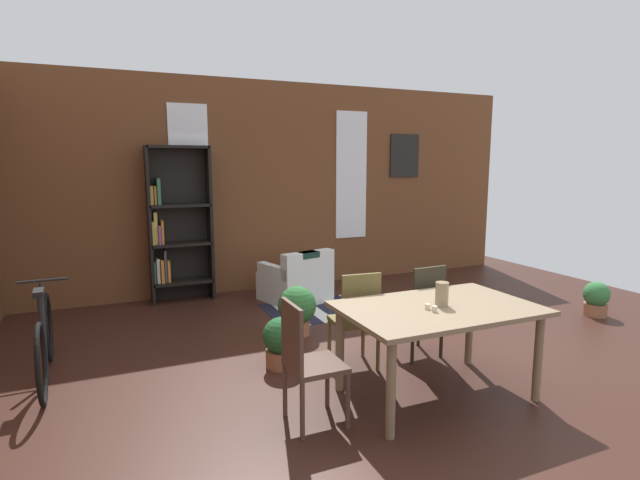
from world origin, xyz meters
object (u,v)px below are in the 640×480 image
(potted_plant_by_shelf, at_px, (596,298))
(potted_plant_corner, at_px, (297,308))
(dining_table, at_px, (438,317))
(dining_chair_head_left, at_px, (306,359))
(bicycle_second, at_px, (45,342))
(dining_chair_far_right, at_px, (421,308))
(dining_chair_far_left, at_px, (356,317))
(armchair_white, at_px, (297,282))
(potted_plant_window, at_px, (281,341))
(vase_on_table, at_px, (442,294))
(bookshelf_tall, at_px, (176,226))

(potted_plant_by_shelf, distance_m, potted_plant_corner, 3.87)
(dining_table, relative_size, dining_chair_head_left, 1.69)
(dining_table, bearing_deg, bicycle_second, 150.89)
(potted_plant_corner, bearing_deg, dining_chair_far_right, -50.70)
(dining_chair_far_right, distance_m, dining_chair_far_left, 0.73)
(armchair_white, distance_m, potted_plant_window, 2.27)
(vase_on_table, distance_m, potted_plant_corner, 2.01)
(dining_chair_far_right, distance_m, potted_plant_corner, 1.44)
(dining_chair_far_right, distance_m, armchair_white, 2.45)
(potted_plant_window, bearing_deg, armchair_white, 65.37)
(potted_plant_by_shelf, bearing_deg, vase_on_table, -163.07)
(potted_plant_corner, bearing_deg, potted_plant_window, -120.77)
(dining_chair_head_left, height_order, potted_plant_window, dining_chair_head_left)
(vase_on_table, distance_m, armchair_white, 3.20)
(dining_table, height_order, potted_plant_window, dining_table)
(bicycle_second, relative_size, potted_plant_corner, 3.00)
(vase_on_table, height_order, dining_chair_far_left, vase_on_table)
(dining_table, relative_size, dining_chair_far_left, 1.69)
(vase_on_table, bearing_deg, bicycle_second, 151.14)
(dining_chair_far_right, height_order, bicycle_second, dining_chair_far_right)
(vase_on_table, xyz_separation_m, potted_plant_corner, (-0.57, 1.85, -0.57))
(vase_on_table, relative_size, potted_plant_by_shelf, 0.45)
(dining_table, distance_m, dining_chair_far_left, 0.84)
(potted_plant_by_shelf, bearing_deg, dining_chair_far_right, -175.34)
(dining_table, distance_m, potted_plant_window, 1.53)
(dining_table, bearing_deg, potted_plant_window, 132.71)
(potted_plant_corner, bearing_deg, dining_chair_head_left, -108.92)
(vase_on_table, xyz_separation_m, potted_plant_window, (-1.03, 1.08, -0.62))
(armchair_white, relative_size, potted_plant_by_shelf, 2.21)
(dining_chair_far_left, bearing_deg, potted_plant_by_shelf, 3.71)
(dining_table, distance_m, potted_plant_by_shelf, 3.40)
(dining_chair_far_right, xyz_separation_m, dining_chair_far_left, (-0.73, 0.00, 0.00))
(dining_table, bearing_deg, vase_on_table, 0.00)
(armchair_white, bearing_deg, potted_plant_by_shelf, -33.49)
(bicycle_second, bearing_deg, dining_table, -29.11)
(dining_chair_far_right, bearing_deg, potted_plant_by_shelf, 4.66)
(dining_table, relative_size, potted_plant_corner, 2.83)
(dining_chair_far_right, relative_size, bicycle_second, 0.56)
(bicycle_second, bearing_deg, dining_chair_head_left, -42.21)
(vase_on_table, height_order, potted_plant_window, vase_on_table)
(vase_on_table, relative_size, potted_plant_window, 0.41)
(dining_chair_far_left, xyz_separation_m, armchair_white, (0.32, 2.40, -0.23))
(bookshelf_tall, xyz_separation_m, potted_plant_corner, (1.04, -2.01, -0.77))
(dining_chair_far_left, relative_size, potted_plant_window, 1.95)
(dining_chair_far_left, xyz_separation_m, bookshelf_tall, (-1.21, 3.11, 0.56))
(potted_plant_by_shelf, xyz_separation_m, potted_plant_window, (-4.23, 0.11, 0.03))
(dining_chair_far_right, bearing_deg, vase_on_table, -114.22)
(dining_chair_head_left, bearing_deg, dining_table, 0.02)
(dining_chair_far_right, bearing_deg, potted_plant_window, 165.97)
(dining_chair_head_left, distance_m, dining_chair_far_left, 1.10)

